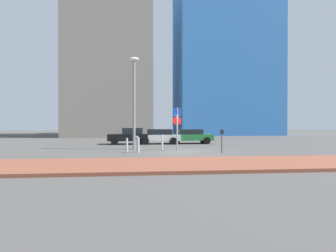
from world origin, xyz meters
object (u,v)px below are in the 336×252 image
(traffic_bollard_near, at_px, (162,142))
(traffic_bollard_edge, at_px, (138,145))
(parked_car_green, at_px, (190,136))
(parked_car_black, at_px, (131,136))
(traffic_bollard_mid, at_px, (137,142))
(street_lamp, at_px, (134,95))
(traffic_bollard_far, at_px, (127,145))
(parking_sign_post, at_px, (177,123))
(parking_meter, at_px, (222,138))
(parked_car_white, at_px, (158,136))

(traffic_bollard_near, xyz_separation_m, traffic_bollard_edge, (-1.76, -2.30, -0.03))
(parked_car_green, bearing_deg, traffic_bollard_near, -119.33)
(parked_car_black, relative_size, traffic_bollard_near, 3.81)
(traffic_bollard_near, relative_size, traffic_bollard_mid, 1.09)
(street_lamp, bearing_deg, traffic_bollard_far, -102.67)
(street_lamp, height_order, traffic_bollard_near, street_lamp)
(traffic_bollard_mid, bearing_deg, street_lamp, -131.52)
(parking_sign_post, relative_size, traffic_bollard_edge, 3.03)
(parking_meter, height_order, traffic_bollard_far, parking_meter)
(parked_car_green, distance_m, parking_sign_post, 7.13)
(parked_car_black, relative_size, street_lamp, 0.60)
(parked_car_black, distance_m, street_lamp, 6.17)
(traffic_bollard_mid, relative_size, traffic_bollard_edge, 0.98)
(parked_car_black, xyz_separation_m, parking_sign_post, (3.40, -6.56, 1.14))
(parked_car_black, bearing_deg, parking_sign_post, -62.62)
(traffic_bollard_far, height_order, traffic_bollard_edge, traffic_bollard_edge)
(parked_car_white, height_order, parking_meter, parking_meter)
(parking_meter, distance_m, traffic_bollard_edge, 5.42)
(parking_sign_post, bearing_deg, parked_car_green, 72.30)
(traffic_bollard_near, bearing_deg, parked_car_green, 60.67)
(parked_car_green, xyz_separation_m, traffic_bollard_far, (-5.59, -7.36, -0.26))
(parking_sign_post, xyz_separation_m, traffic_bollard_far, (-3.45, -0.66, -1.43))
(parked_car_green, distance_m, parking_meter, 8.63)
(parking_meter, bearing_deg, traffic_bollard_mid, 147.40)
(traffic_bollard_edge, bearing_deg, parked_car_black, 95.18)
(parking_sign_post, distance_m, traffic_bollard_mid, 3.50)
(parked_car_white, distance_m, parking_meter, 9.18)
(traffic_bollard_far, xyz_separation_m, traffic_bollard_edge, (0.75, -0.43, 0.03))
(traffic_bollard_far, bearing_deg, traffic_bollard_edge, -30.16)
(traffic_bollard_near, bearing_deg, parked_car_white, 89.28)
(street_lamp, relative_size, traffic_bollard_far, 7.29)
(parking_meter, height_order, street_lamp, street_lamp)
(parked_car_green, distance_m, traffic_bollard_near, 6.30)
(parked_car_white, xyz_separation_m, traffic_bollard_edge, (-1.83, -7.66, -0.24))
(parked_car_white, relative_size, street_lamp, 0.62)
(parked_car_black, bearing_deg, street_lamp, -85.71)
(parked_car_white, distance_m, traffic_bollard_edge, 7.88)
(parking_sign_post, distance_m, traffic_bollard_far, 3.80)
(parked_car_black, xyz_separation_m, street_lamp, (0.39, -5.24, 3.23))
(traffic_bollard_far, distance_m, traffic_bollard_edge, 0.86)
(traffic_bollard_edge, bearing_deg, traffic_bollard_far, 149.84)
(parked_car_white, xyz_separation_m, parked_car_green, (3.02, 0.13, -0.01))
(parking_sign_post, xyz_separation_m, traffic_bollard_mid, (-2.80, 1.56, -1.41))
(parked_car_white, distance_m, parking_sign_post, 6.73)
(traffic_bollard_mid, distance_m, traffic_bollard_far, 2.31)
(parked_car_green, bearing_deg, parking_meter, -86.74)
(street_lamp, distance_m, traffic_bollard_mid, 3.52)
(parking_meter, distance_m, traffic_bollard_near, 4.76)
(parked_car_green, distance_m, traffic_bollard_far, 9.24)
(traffic_bollard_near, height_order, traffic_bollard_far, traffic_bollard_near)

